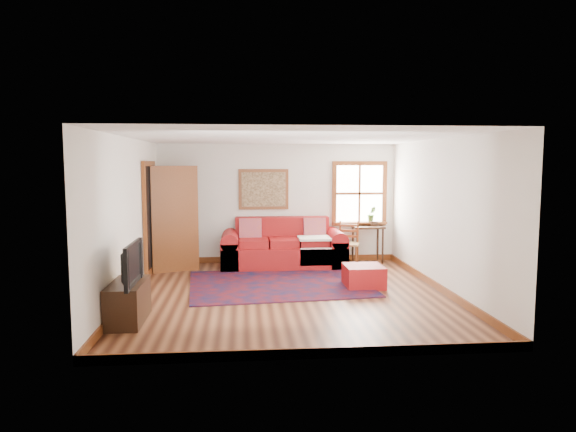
{
  "coord_description": "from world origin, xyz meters",
  "views": [
    {
      "loc": [
        -0.72,
        -8.05,
        2.12
      ],
      "look_at": [
        0.03,
        0.6,
        1.2
      ],
      "focal_mm": 32.0,
      "sensor_mm": 36.0,
      "label": 1
    }
  ],
  "objects": [
    {
      "name": "doorway",
      "position": [
        -2.21,
        1.78,
        1.07
      ],
      "size": [
        0.89,
        1.08,
        2.14
      ],
      "color": "black",
      "rests_on": "ground"
    },
    {
      "name": "room_envelope",
      "position": [
        0.0,
        0.02,
        1.65
      ],
      "size": [
        5.04,
        5.54,
        2.52
      ],
      "color": "silver",
      "rests_on": "ground"
    },
    {
      "name": "ladder_back_chair",
      "position": [
        1.41,
        2.18,
        0.49
      ],
      "size": [
        0.53,
        0.52,
        0.91
      ],
      "color": "tan",
      "rests_on": "ground"
    },
    {
      "name": "television",
      "position": [
        -2.25,
        -1.37,
        0.81
      ],
      "size": [
        0.13,
        0.96,
        0.55
      ],
      "primitive_type": "imported",
      "rotation": [
        0.0,
        0.0,
        1.57
      ],
      "color": "black",
      "rests_on": "media_cabinet"
    },
    {
      "name": "red_ottoman",
      "position": [
        1.31,
        0.39,
        0.18
      ],
      "size": [
        0.65,
        0.65,
        0.37
      ],
      "primitive_type": "cube",
      "rotation": [
        0.0,
        0.0,
        0.01
      ],
      "color": "maroon",
      "rests_on": "ground"
    },
    {
      "name": "window",
      "position": [
        1.78,
        2.7,
        1.31
      ],
      "size": [
        1.18,
        0.2,
        1.38
      ],
      "color": "white",
      "rests_on": "ground"
    },
    {
      "name": "media_cabinet",
      "position": [
        -2.27,
        -1.24,
        0.27
      ],
      "size": [
        0.44,
        0.97,
        0.53
      ],
      "primitive_type": "cube",
      "color": "#321C10",
      "rests_on": "ground"
    },
    {
      "name": "framed_artwork",
      "position": [
        -0.3,
        2.71,
        1.55
      ],
      "size": [
        1.05,
        0.07,
        0.85
      ],
      "color": "brown",
      "rests_on": "ground"
    },
    {
      "name": "side_table",
      "position": [
        1.9,
        2.53,
        0.65
      ],
      "size": [
        0.65,
        0.48,
        0.77
      ],
      "color": "#321C10",
      "rests_on": "ground"
    },
    {
      "name": "persian_rug",
      "position": [
        -0.13,
        0.71,
        0.01
      ],
      "size": [
        3.25,
        2.7,
        0.02
      ],
      "primitive_type": "cube",
      "rotation": [
        0.0,
        0.0,
        0.09
      ],
      "color": "#530B10",
      "rests_on": "ground"
    },
    {
      "name": "red_leather_sofa",
      "position": [
        0.08,
        2.27,
        0.33
      ],
      "size": [
        2.51,
        1.04,
        0.98
      ],
      "color": "maroon",
      "rests_on": "ground"
    },
    {
      "name": "candle_hurricane",
      "position": [
        -2.22,
        -0.85,
        0.62
      ],
      "size": [
        0.12,
        0.12,
        0.18
      ],
      "color": "silver",
      "rests_on": "media_cabinet"
    },
    {
      "name": "ground",
      "position": [
        0.0,
        0.0,
        0.0
      ],
      "size": [
        5.5,
        5.5,
        0.0
      ],
      "primitive_type": "plane",
      "color": "#401E11",
      "rests_on": "ground"
    }
  ]
}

